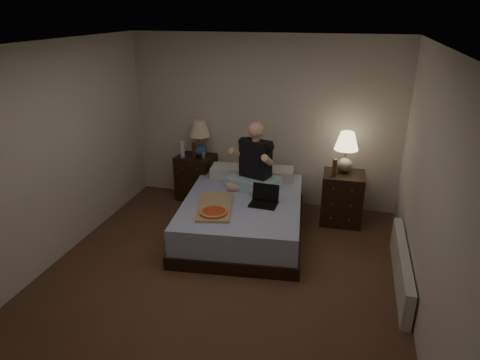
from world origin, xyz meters
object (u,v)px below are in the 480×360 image
(nightstand_left, at_px, (196,177))
(person, at_px, (254,156))
(beer_bottle_left, at_px, (194,150))
(pizza_box, at_px, (213,213))
(bed, at_px, (243,216))
(beer_bottle_right, at_px, (334,167))
(lamp_right, at_px, (346,152))
(water_bottle, at_px, (182,149))
(lamp_left, at_px, (200,139))
(soda_can, at_px, (203,155))
(radiator, at_px, (401,267))
(nightstand_right, at_px, (342,198))
(laptop, at_px, (263,197))

(nightstand_left, relative_size, person, 0.75)
(beer_bottle_left, height_order, pizza_box, beer_bottle_left)
(bed, bearing_deg, beer_bottle_right, 21.28)
(nightstand_left, relative_size, pizza_box, 0.92)
(bed, xyz_separation_m, beer_bottle_right, (1.11, 0.58, 0.58))
(beer_bottle_left, relative_size, pizza_box, 0.30)
(lamp_right, height_order, water_bottle, lamp_right)
(lamp_left, bearing_deg, soda_can, -46.94)
(lamp_right, relative_size, pizza_box, 0.74)
(bed, bearing_deg, beer_bottle_left, 133.02)
(lamp_right, bearing_deg, radiator, -63.59)
(bed, bearing_deg, nightstand_right, 21.72)
(lamp_right, xyz_separation_m, soda_can, (-2.08, 0.09, -0.25))
(nightstand_left, relative_size, lamp_left, 1.25)
(nightstand_right, distance_m, lamp_left, 2.26)
(nightstand_left, height_order, lamp_right, lamp_right)
(bed, distance_m, soda_can, 1.29)
(laptop, bearing_deg, bed, 159.51)
(radiator, bearing_deg, beer_bottle_right, 123.83)
(laptop, bearing_deg, person, 118.76)
(bed, distance_m, nightstand_right, 1.42)
(beer_bottle_left, bearing_deg, soda_can, 1.52)
(nightstand_left, distance_m, lamp_right, 2.33)
(nightstand_right, bearing_deg, beer_bottle_right, -150.05)
(beer_bottle_right, bearing_deg, nightstand_left, 170.69)
(beer_bottle_right, relative_size, pizza_box, 0.30)
(lamp_right, bearing_deg, beer_bottle_left, 177.89)
(nightstand_right, xyz_separation_m, soda_can, (-2.09, 0.18, 0.39))
(nightstand_left, distance_m, water_bottle, 0.51)
(radiator, bearing_deg, laptop, 162.08)
(nightstand_right, relative_size, lamp_left, 1.28)
(beer_bottle_left, bearing_deg, beer_bottle_right, -7.10)
(nightstand_right, distance_m, beer_bottle_left, 2.29)
(lamp_left, distance_m, pizza_box, 1.70)
(nightstand_right, bearing_deg, beer_bottle_left, 173.86)
(nightstand_right, bearing_deg, pizza_box, -141.63)
(beer_bottle_left, distance_m, laptop, 1.62)
(laptop, bearing_deg, nightstand_right, 42.39)
(nightstand_right, relative_size, beer_bottle_left, 3.12)
(soda_can, distance_m, person, 1.03)
(beer_bottle_left, height_order, person, person)
(laptop, relative_size, pizza_box, 0.45)
(bed, height_order, nightstand_right, nightstand_right)
(beer_bottle_left, relative_size, radiator, 0.14)
(nightstand_right, bearing_deg, person, -167.67)
(soda_can, distance_m, pizza_box, 1.56)
(water_bottle, relative_size, radiator, 0.16)
(water_bottle, xyz_separation_m, beer_bottle_left, (0.18, 0.02, -0.01))
(nightstand_left, xyz_separation_m, laptop, (1.29, -1.06, 0.27))
(nightstand_right, xyz_separation_m, pizza_box, (-1.47, -1.23, 0.18))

